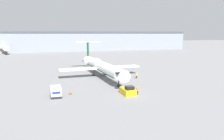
{
  "coord_description": "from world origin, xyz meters",
  "views": [
    {
      "loc": [
        -16.38,
        -40.03,
        12.44
      ],
      "look_at": [
        0.0,
        13.31,
        3.05
      ],
      "focal_mm": 35.0,
      "sensor_mm": 36.0,
      "label": 1
    }
  ],
  "objects_px": {
    "worker_by_wing": "(137,75)",
    "airplane_main": "(101,66)",
    "luggage_cart": "(56,92)",
    "airplane_parked_far_left": "(3,47)",
    "pushback_tug": "(128,91)",
    "traffic_cone_left": "(70,92)",
    "worker_near_tug": "(137,90)"
  },
  "relations": [
    {
      "from": "luggage_cart",
      "to": "airplane_parked_far_left",
      "type": "relative_size",
      "value": 0.11
    },
    {
      "from": "worker_by_wing",
      "to": "traffic_cone_left",
      "type": "distance_m",
      "value": 22.33
    },
    {
      "from": "worker_by_wing",
      "to": "airplane_parked_far_left",
      "type": "relative_size",
      "value": 0.05
    },
    {
      "from": "airplane_main",
      "to": "airplane_parked_far_left",
      "type": "xyz_separation_m",
      "value": [
        -40.77,
        91.31,
        0.86
      ]
    },
    {
      "from": "worker_near_tug",
      "to": "airplane_main",
      "type": "bearing_deg",
      "value": 96.49
    },
    {
      "from": "airplane_parked_far_left",
      "to": "worker_near_tug",
      "type": "bearing_deg",
      "value": -68.98
    },
    {
      "from": "airplane_main",
      "to": "traffic_cone_left",
      "type": "relative_size",
      "value": 39.95
    },
    {
      "from": "pushback_tug",
      "to": "traffic_cone_left",
      "type": "xyz_separation_m",
      "value": [
        -11.39,
        3.67,
        -0.32
      ]
    },
    {
      "from": "luggage_cart",
      "to": "airplane_parked_far_left",
      "type": "distance_m",
      "value": 112.48
    },
    {
      "from": "worker_by_wing",
      "to": "airplane_main",
      "type": "bearing_deg",
      "value": 145.75
    },
    {
      "from": "pushback_tug",
      "to": "airplane_parked_far_left",
      "type": "bearing_deg",
      "value": 110.32
    },
    {
      "from": "worker_by_wing",
      "to": "traffic_cone_left",
      "type": "height_order",
      "value": "worker_by_wing"
    },
    {
      "from": "pushback_tug",
      "to": "airplane_main",
      "type": "bearing_deg",
      "value": 91.62
    },
    {
      "from": "airplane_parked_far_left",
      "to": "airplane_main",
      "type": "bearing_deg",
      "value": -65.94
    },
    {
      "from": "luggage_cart",
      "to": "worker_near_tug",
      "type": "relative_size",
      "value": 2.1
    },
    {
      "from": "traffic_cone_left",
      "to": "pushback_tug",
      "type": "bearing_deg",
      "value": -17.87
    },
    {
      "from": "airplane_main",
      "to": "traffic_cone_left",
      "type": "bearing_deg",
      "value": -122.91
    },
    {
      "from": "worker_by_wing",
      "to": "airplane_parked_far_left",
      "type": "distance_m",
      "value": 109.2
    },
    {
      "from": "airplane_main",
      "to": "worker_near_tug",
      "type": "bearing_deg",
      "value": -83.51
    },
    {
      "from": "airplane_main",
      "to": "traffic_cone_left",
      "type": "distance_m",
      "value": 20.08
    },
    {
      "from": "airplane_main",
      "to": "worker_by_wing",
      "type": "relative_size",
      "value": 20.16
    },
    {
      "from": "airplane_main",
      "to": "airplane_parked_far_left",
      "type": "relative_size",
      "value": 1.05
    },
    {
      "from": "airplane_main",
      "to": "worker_by_wing",
      "type": "distance_m",
      "value": 10.82
    },
    {
      "from": "luggage_cart",
      "to": "worker_by_wing",
      "type": "distance_m",
      "value": 25.43
    },
    {
      "from": "worker_near_tug",
      "to": "worker_by_wing",
      "type": "distance_m",
      "value": 16.37
    },
    {
      "from": "worker_near_tug",
      "to": "worker_by_wing",
      "type": "bearing_deg",
      "value": 67.13
    },
    {
      "from": "worker_near_tug",
      "to": "traffic_cone_left",
      "type": "bearing_deg",
      "value": 161.82
    },
    {
      "from": "luggage_cart",
      "to": "airplane_parked_far_left",
      "type": "height_order",
      "value": "airplane_parked_far_left"
    },
    {
      "from": "traffic_cone_left",
      "to": "airplane_parked_far_left",
      "type": "height_order",
      "value": "airplane_parked_far_left"
    },
    {
      "from": "airplane_main",
      "to": "worker_near_tug",
      "type": "height_order",
      "value": "airplane_main"
    },
    {
      "from": "traffic_cone_left",
      "to": "airplane_parked_far_left",
      "type": "relative_size",
      "value": 0.03
    },
    {
      "from": "worker_near_tug",
      "to": "worker_by_wing",
      "type": "xyz_separation_m",
      "value": [
        6.36,
        15.08,
        -0.01
      ]
    }
  ]
}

